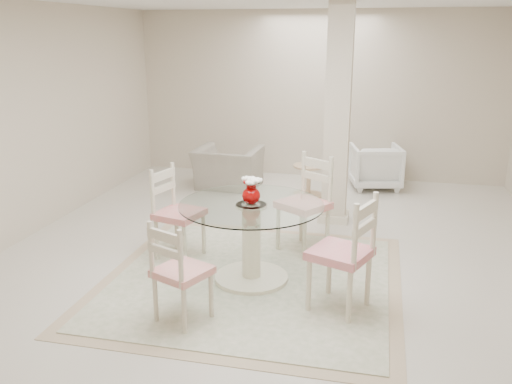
% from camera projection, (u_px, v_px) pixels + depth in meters
% --- Properties ---
extents(ground, '(7.00, 7.00, 0.00)m').
position_uv_depth(ground, '(277.00, 255.00, 5.94)').
color(ground, beige).
rests_on(ground, ground).
extents(room_shell, '(6.02, 7.02, 2.71)m').
position_uv_depth(room_shell, '(279.00, 83.00, 5.41)').
color(room_shell, beige).
rests_on(room_shell, ground).
extents(column, '(0.30, 0.30, 2.70)m').
position_uv_depth(column, '(338.00, 116.00, 6.66)').
color(column, beige).
rests_on(column, ground).
extents(area_rug, '(2.87, 2.87, 0.02)m').
position_uv_depth(area_rug, '(251.00, 280.00, 5.32)').
color(area_rug, tan).
rests_on(area_rug, ground).
extents(dining_table, '(1.37, 1.37, 0.79)m').
position_uv_depth(dining_table, '(251.00, 242.00, 5.21)').
color(dining_table, '#F9EBCC').
rests_on(dining_table, ground).
extents(red_vase, '(0.20, 0.19, 0.26)m').
position_uv_depth(red_vase, '(251.00, 190.00, 5.06)').
color(red_vase, '#9E0404').
rests_on(red_vase, dining_table).
extents(dining_chair_east, '(0.61, 0.61, 1.17)m').
position_uv_depth(dining_chair_east, '(349.00, 246.00, 4.57)').
color(dining_chair_east, beige).
rests_on(dining_chair_east, ground).
extents(dining_chair_north, '(0.65, 0.65, 1.18)m').
position_uv_depth(dining_chair_north, '(308.00, 196.00, 5.93)').
color(dining_chair_north, beige).
rests_on(dining_chair_north, ground).
extents(dining_chair_west, '(0.54, 0.54, 1.10)m').
position_uv_depth(dining_chair_west, '(174.00, 206.00, 5.73)').
color(dining_chair_west, beige).
rests_on(dining_chair_west, ground).
extents(dining_chair_south, '(0.52, 0.52, 1.00)m').
position_uv_depth(dining_chair_south, '(177.00, 266.00, 4.39)').
color(dining_chair_south, beige).
rests_on(dining_chair_south, ground).
extents(recliner_taupe, '(1.01, 0.89, 0.63)m').
position_uv_depth(recliner_taupe, '(228.00, 168.00, 8.42)').
color(recliner_taupe, gray).
rests_on(recliner_taupe, ground).
extents(armchair_white, '(0.87, 0.89, 0.68)m').
position_uv_depth(armchair_white, '(375.00, 166.00, 8.41)').
color(armchair_white, white).
rests_on(armchair_white, ground).
extents(side_table, '(0.46, 0.46, 0.48)m').
position_uv_depth(side_table, '(309.00, 182.00, 7.98)').
color(side_table, tan).
rests_on(side_table, ground).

